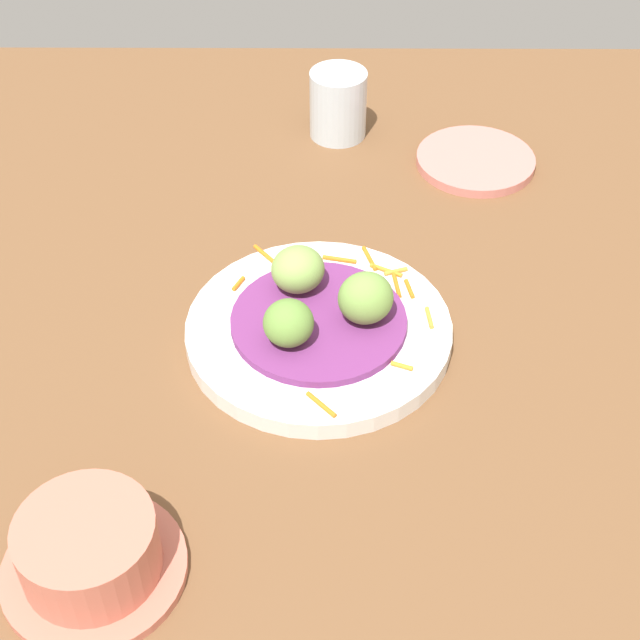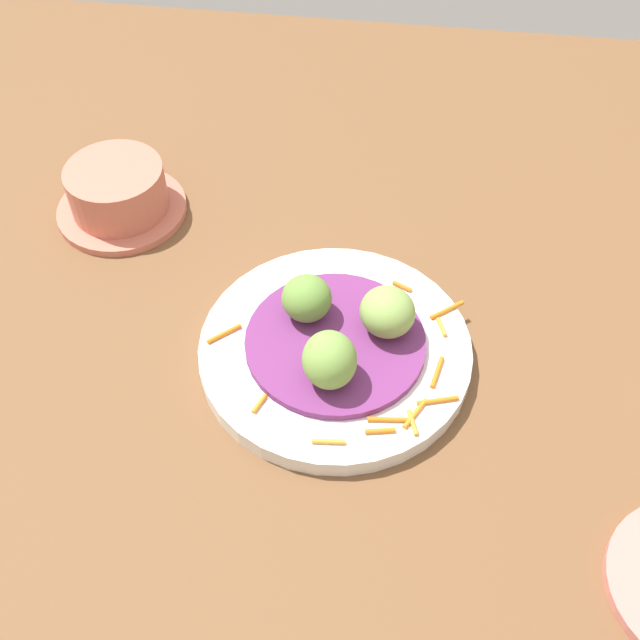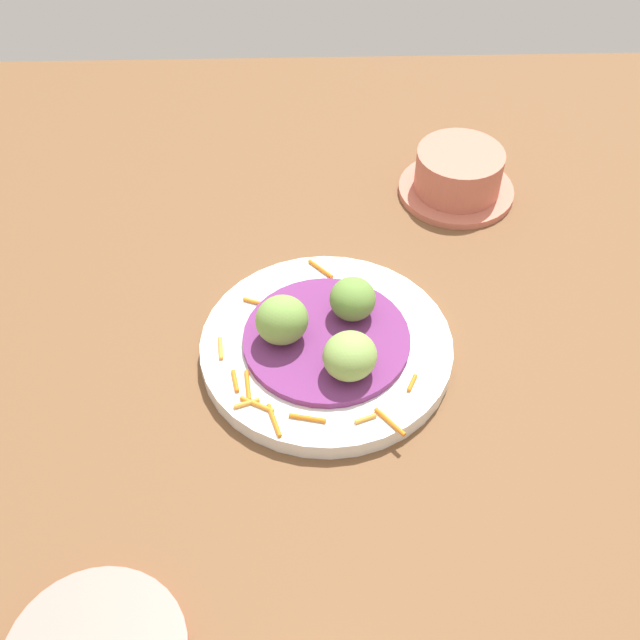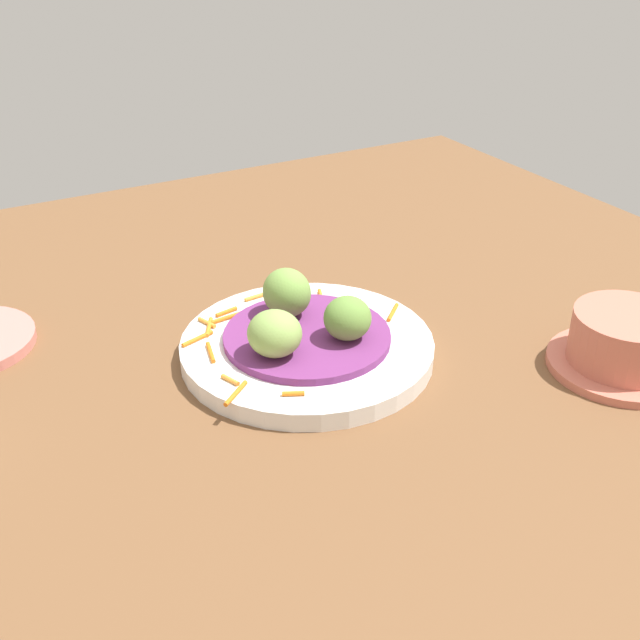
{
  "view_description": "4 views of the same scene",
  "coord_description": "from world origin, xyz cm",
  "px_view_note": "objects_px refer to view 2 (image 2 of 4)",
  "views": [
    {
      "loc": [
        61.08,
        2.32,
        60.8
      ],
      "look_at": [
        1.48,
        2.0,
        5.61
      ],
      "focal_mm": 53.53,
      "sensor_mm": 36.0,
      "label": 1
    },
    {
      "loc": [
        -4.36,
        43.32,
        56.39
      ],
      "look_at": [
        1.48,
        0.7,
        5.39
      ],
      "focal_mm": 43.98,
      "sensor_mm": 36.0,
      "label": 2
    },
    {
      "loc": [
        -49.5,
        3.84,
        59.83
      ],
      "look_at": [
        0.51,
        2.46,
        6.18
      ],
      "focal_mm": 45.36,
      "sensor_mm": 36.0,
      "label": 3
    },
    {
      "loc": [
        -28.68,
        -52.65,
        40.46
      ],
      "look_at": [
        0.37,
        0.06,
        6.61
      ],
      "focal_mm": 43.56,
      "sensor_mm": 36.0,
      "label": 4
    }
  ],
  "objects_px": {
    "main_plate": "(339,351)",
    "terracotta_bowl": "(118,193)",
    "guac_scoop_center": "(327,360)",
    "guac_scoop_left": "(307,298)",
    "guac_scoop_right": "(387,315)"
  },
  "relations": [
    {
      "from": "guac_scoop_left",
      "to": "main_plate",
      "type": "bearing_deg",
      "value": 141.76
    },
    {
      "from": "guac_scoop_left",
      "to": "guac_scoop_right",
      "type": "distance_m",
      "value": 0.07
    },
    {
      "from": "main_plate",
      "to": "terracotta_bowl",
      "type": "xyz_separation_m",
      "value": [
        0.24,
        -0.16,
        0.02
      ]
    },
    {
      "from": "guac_scoop_left",
      "to": "guac_scoop_right",
      "type": "relative_size",
      "value": 0.9
    },
    {
      "from": "guac_scoop_left",
      "to": "guac_scoop_center",
      "type": "relative_size",
      "value": 0.9
    },
    {
      "from": "guac_scoop_right",
      "to": "terracotta_bowl",
      "type": "bearing_deg",
      "value": -26.71
    },
    {
      "from": "main_plate",
      "to": "guac_scoop_left",
      "type": "relative_size",
      "value": 5.42
    },
    {
      "from": "guac_scoop_center",
      "to": "terracotta_bowl",
      "type": "xyz_separation_m",
      "value": [
        0.24,
        -0.2,
        -0.02
      ]
    },
    {
      "from": "guac_scoop_left",
      "to": "terracotta_bowl",
      "type": "relative_size",
      "value": 0.33
    },
    {
      "from": "guac_scoop_left",
      "to": "terracotta_bowl",
      "type": "height_order",
      "value": "guac_scoop_left"
    },
    {
      "from": "main_plate",
      "to": "terracotta_bowl",
      "type": "bearing_deg",
      "value": -32.75
    },
    {
      "from": "guac_scoop_right",
      "to": "terracotta_bowl",
      "type": "distance_m",
      "value": 0.31
    },
    {
      "from": "main_plate",
      "to": "guac_scoop_center",
      "type": "bearing_deg",
      "value": 81.76
    },
    {
      "from": "terracotta_bowl",
      "to": "guac_scoop_center",
      "type": "bearing_deg",
      "value": 140.36
    },
    {
      "from": "main_plate",
      "to": "terracotta_bowl",
      "type": "height_order",
      "value": "terracotta_bowl"
    }
  ]
}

